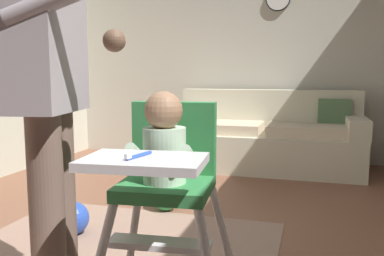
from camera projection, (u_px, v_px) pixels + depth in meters
ground at (135, 255)px, 2.49m from camera, size 5.62×7.33×0.10m
wall_far at (231, 51)px, 5.07m from camera, size 4.82×0.06×2.64m
couch at (266, 139)px, 4.56m from camera, size 2.05×0.86×0.86m
high_chair at (166, 166)px, 1.65m from camera, size 0.66×0.77×0.98m
adult_standing at (50, 101)px, 1.66m from camera, size 0.58×0.50×1.64m
toy_ball at (165, 197)px, 3.15m from camera, size 0.21×0.21×0.21m
toy_ball_second at (72, 218)px, 2.67m from camera, size 0.22×0.22×0.22m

